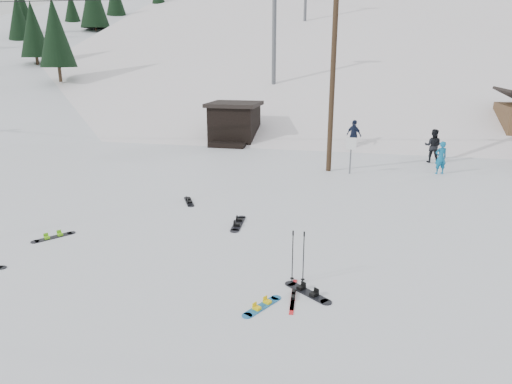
# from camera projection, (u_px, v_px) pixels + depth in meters

# --- Properties ---
(ground) EXTENTS (200.00, 200.00, 0.00)m
(ground) POSITION_uv_depth(u_px,v_px,m) (202.00, 299.00, 11.10)
(ground) COLOR white
(ground) RESTS_ON ground
(ski_slope) EXTENTS (60.00, 85.24, 65.97)m
(ski_slope) POSITION_uv_depth(u_px,v_px,m) (332.00, 185.00, 65.91)
(ski_slope) COLOR white
(ski_slope) RESTS_ON ground
(ridge_left) EXTENTS (47.54, 95.03, 58.38)m
(ridge_left) POSITION_uv_depth(u_px,v_px,m) (81.00, 176.00, 66.82)
(ridge_left) COLOR white
(ridge_left) RESTS_ON ground
(treeline_left) EXTENTS (20.00, 64.00, 10.00)m
(treeline_left) POSITION_uv_depth(u_px,v_px,m) (48.00, 106.00, 55.81)
(treeline_left) COLOR black
(treeline_left) RESTS_ON ground
(treeline_crest) EXTENTS (50.00, 6.00, 10.00)m
(treeline_crest) POSITION_uv_depth(u_px,v_px,m) (345.00, 87.00, 91.51)
(treeline_crest) COLOR black
(treeline_crest) RESTS_ON ski_slope
(utility_pole) EXTENTS (2.00, 0.26, 9.00)m
(utility_pole) POSITION_uv_depth(u_px,v_px,m) (333.00, 78.00, 22.44)
(utility_pole) COLOR #3A2819
(utility_pole) RESTS_ON ground
(trail_sign) EXTENTS (0.50, 0.09, 1.85)m
(trail_sign) POSITION_uv_depth(u_px,v_px,m) (351.00, 149.00, 22.77)
(trail_sign) COLOR #595B60
(trail_sign) RESTS_ON ground
(lift_hut) EXTENTS (3.40, 4.10, 2.75)m
(lift_hut) POSITION_uv_depth(u_px,v_px,m) (234.00, 123.00, 31.37)
(lift_hut) COLOR black
(lift_hut) RESTS_ON ground
(lift_tower_near) EXTENTS (2.20, 0.36, 8.00)m
(lift_tower_near) POSITION_uv_depth(u_px,v_px,m) (274.00, 30.00, 37.79)
(lift_tower_near) COLOR #595B60
(lift_tower_near) RESTS_ON ski_slope
(hero_snowboard) EXTENTS (0.74, 1.18, 0.09)m
(hero_snowboard) POSITION_uv_depth(u_px,v_px,m) (262.00, 306.00, 10.73)
(hero_snowboard) COLOR #1B6EB4
(hero_snowboard) RESTS_ON ground
(hero_skis) EXTENTS (0.25, 1.71, 0.09)m
(hero_skis) POSITION_uv_depth(u_px,v_px,m) (293.00, 295.00, 11.21)
(hero_skis) COLOR red
(hero_skis) RESTS_ON ground
(ski_poles) EXTENTS (0.39, 0.10, 1.41)m
(ski_poles) POSITION_uv_depth(u_px,v_px,m) (298.00, 256.00, 11.77)
(ski_poles) COLOR black
(ski_poles) RESTS_ON ground
(board_scatter_b) EXTENTS (0.82, 1.28, 0.10)m
(board_scatter_b) POSITION_uv_depth(u_px,v_px,m) (189.00, 201.00, 18.57)
(board_scatter_b) COLOR black
(board_scatter_b) RESTS_ON ground
(board_scatter_c) EXTENTS (0.93, 1.21, 0.10)m
(board_scatter_c) POSITION_uv_depth(u_px,v_px,m) (54.00, 237.00, 14.89)
(board_scatter_c) COLOR black
(board_scatter_c) RESTS_ON ground
(board_scatter_d) EXTENTS (1.26, 1.01, 0.11)m
(board_scatter_d) POSITION_uv_depth(u_px,v_px,m) (308.00, 292.00, 11.37)
(board_scatter_d) COLOR black
(board_scatter_d) RESTS_ON ground
(board_scatter_f) EXTENTS (0.44, 1.71, 0.12)m
(board_scatter_f) POSITION_uv_depth(u_px,v_px,m) (238.00, 223.00, 16.08)
(board_scatter_f) COLOR black
(board_scatter_f) RESTS_ON ground
(skier_teal) EXTENTS (0.71, 0.59, 1.66)m
(skier_teal) POSITION_uv_depth(u_px,v_px,m) (441.00, 158.00, 22.89)
(skier_teal) COLOR #0E6391
(skier_teal) RESTS_ON ground
(skier_dark) EXTENTS (1.05, 0.90, 1.88)m
(skier_dark) POSITION_uv_depth(u_px,v_px,m) (433.00, 146.00, 25.40)
(skier_dark) COLOR black
(skier_dark) RESTS_ON ground
(skier_navy) EXTENTS (1.17, 1.07, 1.92)m
(skier_navy) POSITION_uv_depth(u_px,v_px,m) (354.00, 135.00, 28.77)
(skier_navy) COLOR #151D36
(skier_navy) RESTS_ON ground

